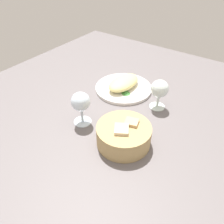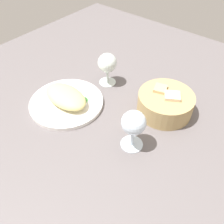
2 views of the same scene
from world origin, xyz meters
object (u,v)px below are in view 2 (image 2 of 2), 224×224
(bread_basket, at_px, (165,103))
(wine_glass_near, at_px, (134,124))
(wine_glass_far, at_px, (107,64))
(plate, at_px, (67,103))

(bread_basket, xyz_separation_m, wine_glass_near, (-0.00, -0.19, 0.05))
(wine_glass_near, xyz_separation_m, wine_glass_far, (-0.25, 0.19, -0.01))
(plate, bearing_deg, wine_glass_near, -0.18)
(plate, distance_m, wine_glass_near, 0.30)
(plate, distance_m, bread_basket, 0.34)
(wine_glass_near, bearing_deg, plate, 179.82)
(bread_basket, bearing_deg, plate, -146.75)
(plate, height_order, wine_glass_near, wine_glass_near)
(wine_glass_far, bearing_deg, plate, -99.42)
(bread_basket, distance_m, wine_glass_far, 0.26)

